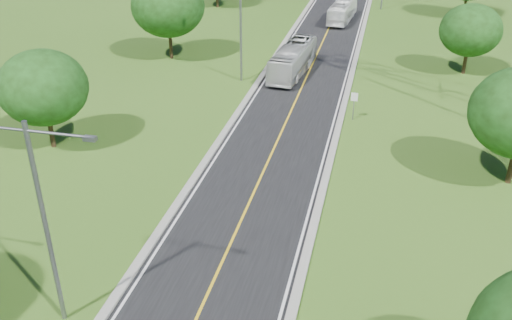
{
  "coord_description": "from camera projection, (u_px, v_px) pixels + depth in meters",
  "views": [
    {
      "loc": [
        7.2,
        -5.44,
        18.88
      ],
      "look_at": [
        0.39,
        23.8,
        3.0
      ],
      "focal_mm": 40.0,
      "sensor_mm": 36.0,
      "label": 1
    }
  ],
  "objects": [
    {
      "name": "bus_outbound",
      "position": [
        342.0,
        11.0,
        74.21
      ],
      "size": [
        3.08,
        9.83,
        2.69
      ],
      "primitive_type": "imported",
      "rotation": [
        0.0,
        0.0,
        3.06
      ],
      "color": "white",
      "rests_on": "road"
    },
    {
      "name": "tree_rc",
      "position": [
        471.0,
        30.0,
        54.68
      ],
      "size": [
        5.88,
        5.88,
        6.84
      ],
      "color": "black",
      "rests_on": "ground"
    },
    {
      "name": "streetlight_mid_left",
      "position": [
        241.0,
        19.0,
        52.11
      ],
      "size": [
        5.9,
        0.25,
        10.0
      ],
      "color": "slate",
      "rests_on": "ground"
    },
    {
      "name": "curb_left",
      "position": [
        296.0,
        26.0,
        72.57
      ],
      "size": [
        0.5,
        150.0,
        0.22
      ],
      "primitive_type": "cube",
      "color": "gray",
      "rests_on": "ground"
    },
    {
      "name": "speed_limit_sign",
      "position": [
        354.0,
        102.0,
        45.86
      ],
      "size": [
        0.55,
        0.09,
        2.4
      ],
      "color": "slate",
      "rests_on": "ground"
    },
    {
      "name": "streetlight_near_left",
      "position": [
        42.0,
        210.0,
        23.7
      ],
      "size": [
        5.9,
        0.25,
        10.0
      ],
      "color": "slate",
      "rests_on": "ground"
    },
    {
      "name": "curb_right",
      "position": [
        363.0,
        30.0,
        70.87
      ],
      "size": [
        0.5,
        150.0,
        0.22
      ],
      "primitive_type": "cube",
      "color": "gray",
      "rests_on": "ground"
    },
    {
      "name": "tree_lc",
      "position": [
        168.0,
        6.0,
        58.4
      ],
      "size": [
        7.56,
        7.56,
        8.79
      ],
      "color": "black",
      "rests_on": "ground"
    },
    {
      "name": "ground",
      "position": [
        323.0,
        41.0,
        66.6
      ],
      "size": [
        260.0,
        260.0,
        0.0
      ],
      "primitive_type": "plane",
      "color": "#315618",
      "rests_on": "ground"
    },
    {
      "name": "bus_inbound",
      "position": [
        293.0,
        60.0,
        55.84
      ],
      "size": [
        3.36,
        10.42,
        2.85
      ],
      "primitive_type": "imported",
      "rotation": [
        0.0,
        0.0,
        -0.1
      ],
      "color": "silver",
      "rests_on": "road"
    },
    {
      "name": "road",
      "position": [
        329.0,
        28.0,
        71.76
      ],
      "size": [
        8.0,
        150.0,
        0.06
      ],
      "primitive_type": "cube",
      "color": "black",
      "rests_on": "ground"
    },
    {
      "name": "tree_lb",
      "position": [
        43.0,
        88.0,
        40.09
      ],
      "size": [
        6.3,
        6.3,
        7.33
      ],
      "color": "black",
      "rests_on": "ground"
    }
  ]
}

